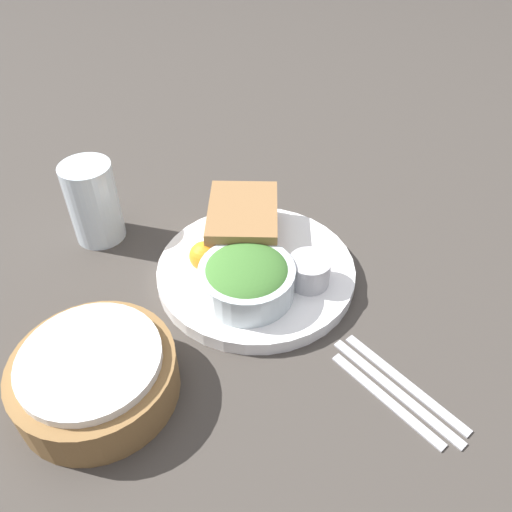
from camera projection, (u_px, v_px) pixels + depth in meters
name	position (u px, v px, depth m)	size (l,w,h in m)	color
ground_plane	(256.00, 276.00, 0.75)	(4.00, 4.00, 0.00)	#3D3833
plate	(256.00, 271.00, 0.74)	(0.29, 0.29, 0.02)	white
sandwich	(244.00, 223.00, 0.76)	(0.16, 0.14, 0.06)	olive
salad_bowl	(247.00, 277.00, 0.68)	(0.13, 0.13, 0.06)	silver
dressing_cup	(309.00, 271.00, 0.70)	(0.06, 0.06, 0.04)	#B7B7BC
orange_wedge	(204.00, 256.00, 0.72)	(0.04, 0.04, 0.04)	orange
drink_glass	(93.00, 202.00, 0.78)	(0.08, 0.08, 0.13)	silver
bread_basket	(95.00, 375.00, 0.58)	(0.19, 0.19, 0.07)	olive
fork	(404.00, 382.00, 0.61)	(0.18, 0.01, 0.01)	#B2B2B7
knife	(395.00, 390.00, 0.60)	(0.19, 0.01, 0.01)	#B2B2B7
spoon	(386.00, 398.00, 0.59)	(0.16, 0.01, 0.01)	#B2B2B7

